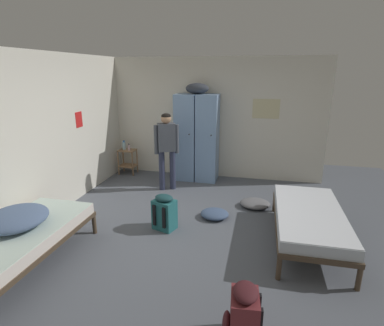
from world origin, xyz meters
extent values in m
plane|color=#565B66|center=(0.00, 0.00, 0.00)|extent=(7.90, 7.90, 0.00)
cube|color=silver|center=(0.00, 2.50, 1.30)|extent=(4.67, 0.06, 2.60)
cube|color=silver|center=(-2.30, 0.00, 1.30)|extent=(0.06, 4.94, 2.60)
cube|color=beige|center=(1.07, 2.46, 1.55)|extent=(0.55, 0.01, 0.40)
cube|color=red|center=(-2.27, 0.86, 1.45)|extent=(0.01, 0.20, 0.28)
cube|color=#7A9ECC|center=(-0.56, 2.19, 0.93)|extent=(0.44, 0.52, 1.85)
cylinder|color=black|center=(-0.44, 1.91, 1.05)|extent=(0.02, 0.03, 0.02)
cube|color=#7A9ECC|center=(-0.10, 2.19, 0.93)|extent=(0.44, 0.52, 1.85)
cylinder|color=black|center=(0.02, 1.91, 1.05)|extent=(0.02, 0.03, 0.02)
ellipsoid|color=#333842|center=(-0.33, 2.19, 1.96)|extent=(0.48, 0.36, 0.22)
cylinder|color=#99704C|center=(-2.15, 2.05, 0.28)|extent=(0.03, 0.03, 0.55)
cylinder|color=#99704C|center=(-1.80, 2.05, 0.28)|extent=(0.03, 0.03, 0.55)
cylinder|color=#99704C|center=(-2.15, 2.32, 0.28)|extent=(0.03, 0.03, 0.55)
cylinder|color=#99704C|center=(-1.80, 2.32, 0.28)|extent=(0.03, 0.03, 0.55)
cube|color=#99704C|center=(-1.97, 2.19, 0.19)|extent=(0.38, 0.30, 0.02)
cube|color=#99704C|center=(-1.97, 2.19, 0.56)|extent=(0.38, 0.30, 0.02)
cylinder|color=#473828|center=(2.14, 0.84, 0.14)|extent=(0.06, 0.06, 0.28)
cylinder|color=#473828|center=(1.30, 0.84, 0.14)|extent=(0.06, 0.06, 0.28)
cylinder|color=#473828|center=(2.14, -1.00, 0.14)|extent=(0.06, 0.06, 0.28)
cylinder|color=#473828|center=(1.30, -1.00, 0.14)|extent=(0.06, 0.06, 0.28)
cube|color=#473828|center=(1.72, -0.08, 0.31)|extent=(0.90, 1.90, 0.06)
cube|color=silver|center=(1.72, -0.08, 0.41)|extent=(0.87, 1.84, 0.14)
cube|color=silver|center=(1.72, -0.08, 0.49)|extent=(0.86, 1.82, 0.01)
cylinder|color=#473828|center=(-2.14, -0.51, 0.14)|extent=(0.06, 0.06, 0.28)
cylinder|color=#473828|center=(-1.30, -0.51, 0.14)|extent=(0.06, 0.06, 0.28)
cube|color=#473828|center=(-1.72, -1.43, 0.31)|extent=(0.90, 1.90, 0.06)
cube|color=silver|center=(-1.72, -1.43, 0.41)|extent=(0.87, 1.84, 0.14)
cube|color=silver|center=(-1.72, -1.43, 0.49)|extent=(0.86, 1.82, 0.01)
ellipsoid|color=slate|center=(-1.82, -1.35, 0.60)|extent=(0.72, 0.77, 0.21)
cylinder|color=#2D334C|center=(-0.68, 1.48, 0.40)|extent=(0.12, 0.12, 0.80)
cylinder|color=#2D334C|center=(-0.88, 1.39, 0.40)|extent=(0.12, 0.12, 0.80)
cube|color=#474C56|center=(-0.78, 1.44, 1.07)|extent=(0.38, 0.32, 0.54)
cylinder|color=#474C56|center=(-0.59, 1.52, 1.03)|extent=(0.08, 0.08, 0.56)
cylinder|color=#474C56|center=(-0.97, 1.35, 1.03)|extent=(0.08, 0.08, 0.56)
sphere|color=tan|center=(-0.78, 1.44, 1.43)|extent=(0.19, 0.19, 0.19)
ellipsoid|color=black|center=(-0.78, 1.44, 1.48)|extent=(0.18, 0.18, 0.11)
cylinder|color=#B2DBEA|center=(-2.05, 2.21, 0.65)|extent=(0.07, 0.07, 0.17)
cylinder|color=#2666B2|center=(-2.05, 2.21, 0.76)|extent=(0.04, 0.04, 0.04)
cylinder|color=beige|center=(-1.90, 2.15, 0.64)|extent=(0.05, 0.05, 0.13)
cylinder|color=black|center=(-1.90, 2.15, 0.71)|extent=(0.03, 0.03, 0.03)
cube|color=maroon|center=(0.97, -1.92, 0.23)|extent=(0.27, 0.34, 0.46)
ellipsoid|color=#42191E|center=(0.82, -1.94, 0.15)|extent=(0.10, 0.25, 0.20)
ellipsoid|color=#42191E|center=(0.97, -1.92, 0.50)|extent=(0.24, 0.31, 0.10)
cube|color=black|center=(1.09, -1.82, 0.25)|extent=(0.03, 0.05, 0.32)
cube|color=black|center=(1.11, -2.00, 0.25)|extent=(0.03, 0.05, 0.32)
cube|color=#23666B|center=(-0.34, -0.14, 0.23)|extent=(0.38, 0.33, 0.46)
ellipsoid|color=#193D42|center=(-0.29, 0.00, 0.15)|extent=(0.25, 0.15, 0.20)
ellipsoid|color=#193D42|center=(-0.34, -0.14, 0.50)|extent=(0.34, 0.30, 0.10)
cube|color=black|center=(-0.30, -0.30, 0.25)|extent=(0.06, 0.04, 0.32)
cube|color=black|center=(-0.46, -0.24, 0.25)|extent=(0.06, 0.04, 0.32)
ellipsoid|color=slate|center=(0.98, 0.95, 0.06)|extent=(0.53, 0.46, 0.13)
ellipsoid|color=#42567A|center=(0.35, 0.38, 0.07)|extent=(0.46, 0.42, 0.13)
camera|label=1|loc=(1.01, -4.17, 2.30)|focal=28.83mm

